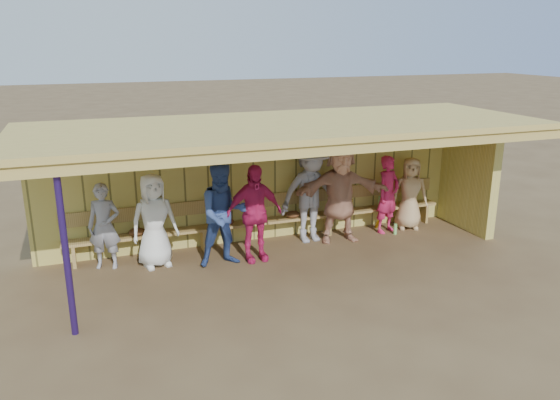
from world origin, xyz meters
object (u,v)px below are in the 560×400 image
Objects in this scene: player_f at (340,192)px; player_g at (388,194)px; player_b at (154,221)px; player_h at (410,193)px; player_a at (104,226)px; player_c at (224,214)px; player_e at (311,193)px; bench at (267,215)px; player_d at (254,213)px.

player_g is (1.15, 0.13, -0.19)m from player_f.
player_b is 5.29m from player_h.
player_f is at bearing 13.93° from player_a.
player_c reaches higher than player_b.
player_e reaches higher than bench.
player_d is 0.89× the size of player_e.
player_g is at bearing 6.77° from player_d.
player_a is 1.00× the size of player_h.
player_g is 2.54m from bench.
player_f is 1.18m from player_g.
player_f reaches higher than player_c.
player_e is at bearing 157.23° from player_g.
player_h reaches higher than bench.
bench is (0.52, 0.86, -0.35)m from player_d.
player_b is 1.74m from player_d.
player_b reaches higher than player_h.
player_g is 1.05× the size of player_h.
player_f reaches higher than bench.
player_g is (3.58, 0.53, -0.13)m from player_c.
player_h reaches higher than player_a.
player_a is 3.86m from player_e.
player_b is (0.82, -0.21, 0.08)m from player_a.
player_d is 0.89× the size of player_f.
player_b is 0.84× the size of player_e.
player_a is 0.20× the size of bench.
player_e is at bearing -7.10° from player_b.
player_d reaches higher than player_h.
player_f is 1.31× the size of player_h.
bench is at bearing 21.91° from player_a.
player_e is at bearing 16.19° from player_a.
player_a is 0.95× the size of player_g.
player_g is at bearing 15.85° from player_f.
player_f is 0.26× the size of bench.
player_a is at bearing 176.16° from player_e.
player_c reaches higher than player_g.
bench is at bearing 55.69° from player_d.
player_a is 0.86× the size of player_d.
player_f reaches higher than player_d.
player_d is at bearing 168.16° from player_g.
player_b is 3.04m from player_e.
player_g reaches higher than bench.
player_c is 0.94× the size of player_e.
player_h is at bearing 16.19° from player_a.
player_e is 1.71m from player_g.
player_b is at bearing -166.96° from bench.
player_c is 0.55m from player_d.
player_d is at bearing 0.54° from player_c.
player_f reaches higher than player_g.
player_f reaches higher than player_b.
player_d is 3.07m from player_g.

